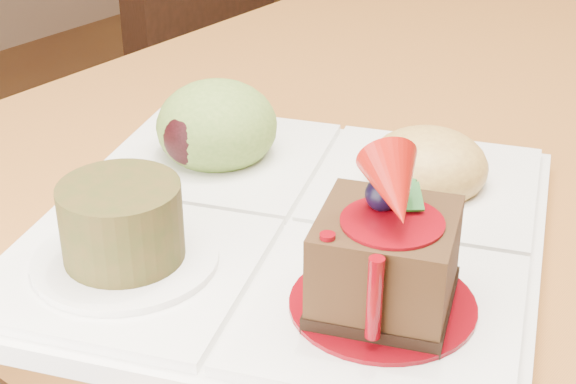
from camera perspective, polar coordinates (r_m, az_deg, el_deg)
The scene contains 2 objects.
chair_left at distance 1.39m, azimuth -1.44°, elevation 8.14°, with size 0.51×0.51×0.94m.
sampler_plate at distance 0.50m, azimuth -0.10°, elevation -1.04°, with size 0.37×0.37×0.11m.
Camera 1 is at (0.09, -1.09, 1.02)m, focal length 55.00 mm.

